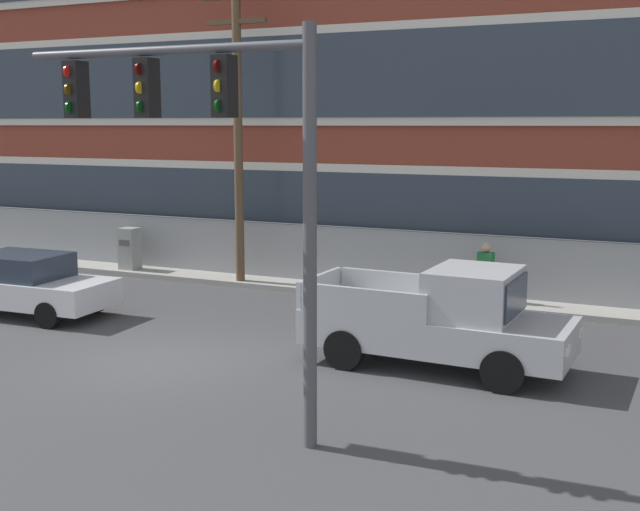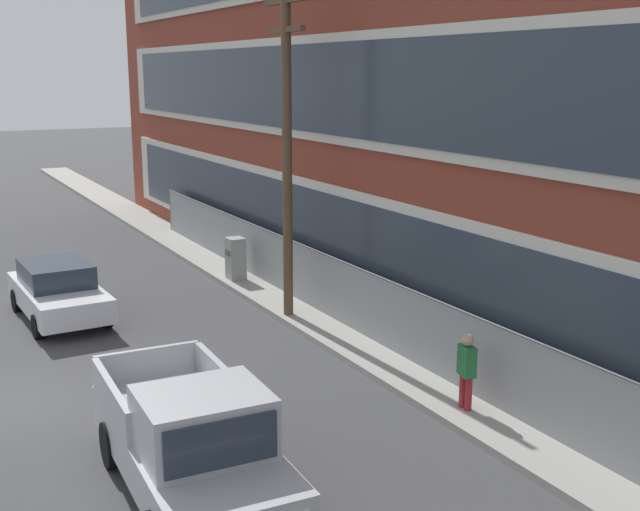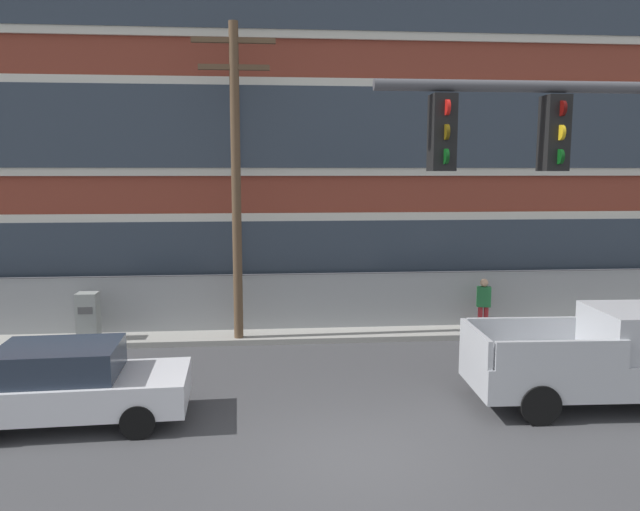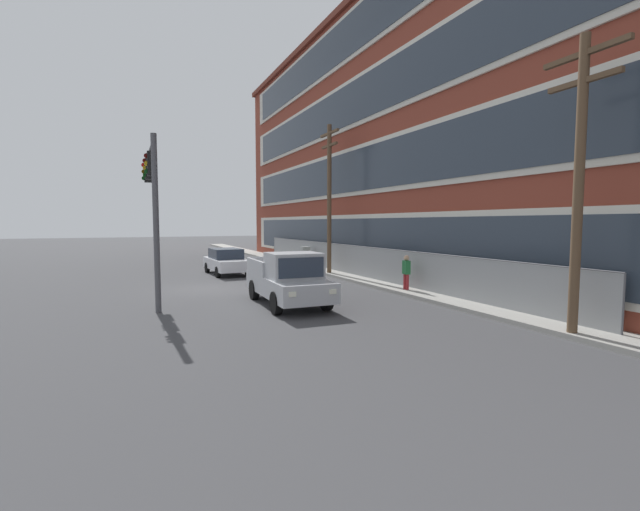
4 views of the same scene
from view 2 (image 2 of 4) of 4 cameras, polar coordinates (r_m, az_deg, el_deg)
name	(u,v)px [view 2 (image 2 of 4)]	position (r m, az deg, el deg)	size (l,w,h in m)	color
ground_plane	(14,401)	(17.86, -20.91, -9.66)	(160.00, 160.00, 0.00)	#424244
sidewalk_building_side	(349,338)	(20.20, 2.04, -5.90)	(80.00, 1.72, 0.16)	#9E9B93
chain_link_fence	(345,296)	(20.78, 1.81, -2.88)	(29.10, 0.06, 1.84)	gray
pickup_truck_silver	(192,444)	(12.96, -9.06, -13.08)	(5.34, 2.25, 2.04)	#B2B5BA
sedan_white	(58,290)	(22.90, -18.12, -2.37)	(4.53, 2.11, 1.56)	silver
utility_pole_near_corner	(287,141)	(20.96, -2.37, 8.14)	(2.25, 0.26, 8.83)	brown
electrical_cabinet	(236,261)	(25.49, -6.02, -0.38)	(0.57, 0.54, 1.49)	#939993
pedestrian_near_cabinet	(467,369)	(15.94, 10.38, -7.97)	(0.44, 0.32, 1.69)	maroon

